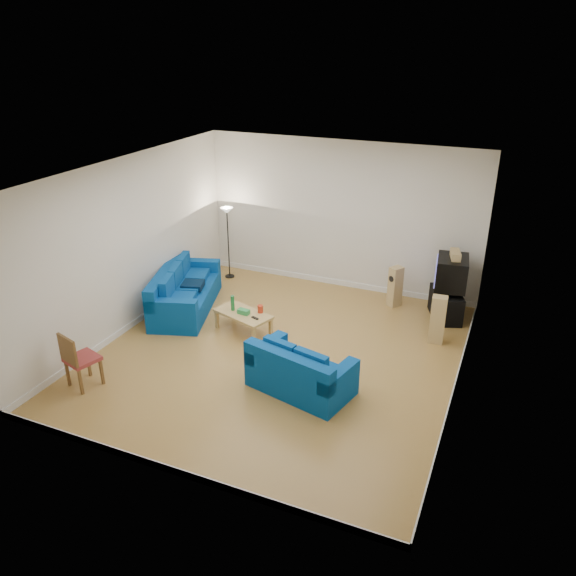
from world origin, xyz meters
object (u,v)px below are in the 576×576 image
at_px(sofa_three_seat, 183,294).
at_px(tv_stand, 446,305).
at_px(coffee_table, 243,315).
at_px(sofa_loveseat, 299,374).
at_px(television, 451,272).

relative_size(sofa_three_seat, tv_stand, 2.71).
height_order(coffee_table, tv_stand, tv_stand).
xyz_separation_m(sofa_loveseat, television, (1.73, 3.50, 0.65)).
relative_size(sofa_three_seat, coffee_table, 2.03).
bearing_deg(sofa_three_seat, coffee_table, 58.33).
height_order(sofa_three_seat, sofa_loveseat, sofa_three_seat).
distance_m(sofa_three_seat, sofa_loveseat, 3.70).
height_order(sofa_three_seat, tv_stand, sofa_three_seat).
bearing_deg(tv_stand, sofa_loveseat, -46.78).
height_order(sofa_loveseat, tv_stand, sofa_loveseat).
relative_size(sofa_three_seat, television, 2.92).
bearing_deg(coffee_table, television, 31.82).
relative_size(sofa_three_seat, sofa_loveseat, 1.40).
distance_m(sofa_loveseat, tv_stand, 3.87).
bearing_deg(sofa_loveseat, sofa_three_seat, 165.11).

